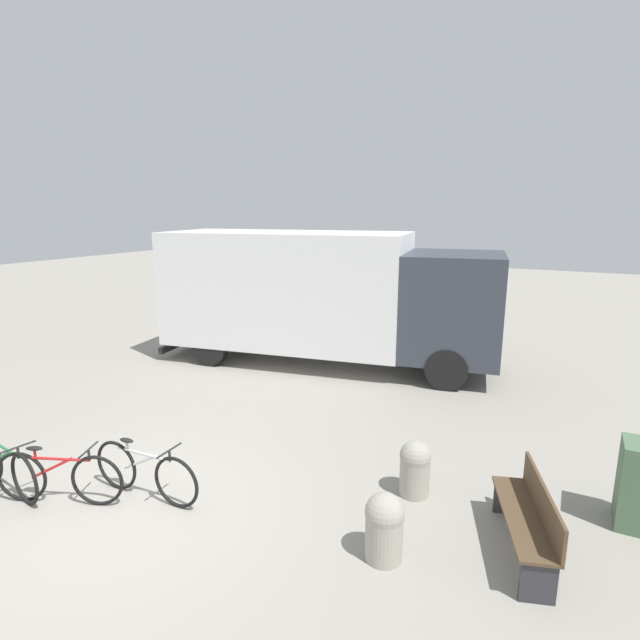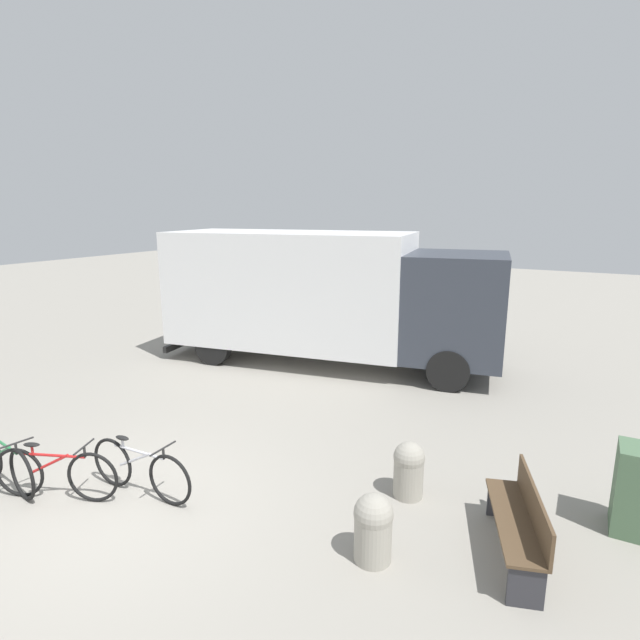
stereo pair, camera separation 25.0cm
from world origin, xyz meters
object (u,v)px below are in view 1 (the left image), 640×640
object	(u,v)px
bicycle_near	(6,465)
bicycle_middle	(58,477)
bicycle_far	(145,472)
bollard_far_bench	(415,467)
bollard_near_bench	(384,525)
utility_box	(640,486)
park_bench	(530,516)
delivery_truck	(322,292)

from	to	relation	value
bicycle_near	bicycle_middle	world-z (taller)	same
bicycle_far	bollard_far_bench	size ratio (longest dim) A/B	2.27
bollard_near_bench	utility_box	distance (m)	3.13
park_bench	utility_box	bearing A→B (deg)	-62.40
bicycle_near	delivery_truck	bearing A→B (deg)	90.36
delivery_truck	bollard_near_bench	size ratio (longest dim) A/B	10.83
bicycle_far	bollard_near_bench	size ratio (longest dim) A/B	2.23
bicycle_middle	park_bench	bearing A→B (deg)	-4.57
park_bench	bicycle_near	bearing A→B (deg)	88.75
delivery_truck	bicycle_far	world-z (taller)	delivery_truck
bicycle_far	bollard_far_bench	world-z (taller)	bicycle_far
delivery_truck	bicycle_far	bearing A→B (deg)	-93.69
bicycle_far	bollard_near_bench	distance (m)	3.18
bicycle_near	bollard_near_bench	xyz separation A→B (m)	(4.93, 1.03, 0.04)
park_bench	bollard_near_bench	world-z (taller)	park_bench
park_bench	delivery_truck	bearing A→B (deg)	27.04
bicycle_near	utility_box	world-z (taller)	utility_box
bollard_near_bench	bollard_far_bench	distance (m)	1.36
bicycle_far	bollard_near_bench	xyz separation A→B (m)	(3.17, 0.31, 0.04)
utility_box	delivery_truck	bearing A→B (deg)	146.41
bollard_near_bench	bicycle_far	bearing A→B (deg)	-174.45
bicycle_middle	bollard_far_bench	world-z (taller)	bicycle_middle
bicycle_near	park_bench	bearing A→B (deg)	25.43
park_bench	bicycle_middle	distance (m)	5.68
bicycle_near	bollard_near_bench	distance (m)	5.04
bicycle_middle	bollard_near_bench	bearing A→B (deg)	-9.40
bollard_far_bench	bicycle_near	bearing A→B (deg)	-153.87
park_bench	bicycle_middle	world-z (taller)	park_bench
delivery_truck	bollard_near_bench	bearing A→B (deg)	-67.40
delivery_truck	park_bench	bearing A→B (deg)	-55.04
bicycle_far	utility_box	size ratio (longest dim) A/B	1.62
bicycle_far	bicycle_middle	bearing A→B (deg)	-147.98
bicycle_near	bicycle_middle	xyz separation A→B (m)	(0.88, 0.12, 0.00)
bollard_near_bench	bollard_far_bench	xyz separation A→B (m)	(-0.07, 1.36, -0.01)
delivery_truck	bicycle_near	size ratio (longest dim) A/B	4.90
bicycle_near	bollard_far_bench	bearing A→B (deg)	35.42
utility_box	bollard_near_bench	bearing A→B (deg)	-142.47
park_bench	bollard_near_bench	xyz separation A→B (m)	(-1.37, -0.80, -0.05)
bicycle_far	bollard_near_bench	bearing A→B (deg)	3.51
park_bench	bicycle_middle	xyz separation A→B (m)	(-5.42, -1.70, -0.09)
bicycle_middle	utility_box	world-z (taller)	utility_box
bollard_far_bench	park_bench	bearing A→B (deg)	-21.34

